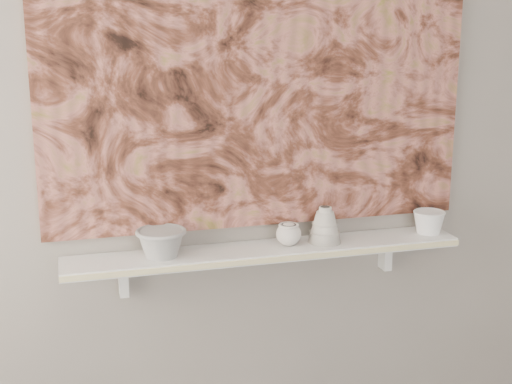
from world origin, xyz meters
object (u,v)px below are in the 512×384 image
object	(u,v)px
shelf	(266,251)
painting	(260,69)
cup_cream	(289,234)
bowl_white	(429,222)
bell_vessel	(325,224)
bowl_grey	(161,242)

from	to	relation	value
shelf	painting	world-z (taller)	painting
cup_cream	bowl_white	distance (m)	0.55
painting	bowl_white	xyz separation A→B (m)	(0.63, -0.08, -0.57)
bell_vessel	bowl_white	xyz separation A→B (m)	(0.41, 0.00, -0.02)
bowl_grey	bell_vessel	world-z (taller)	bell_vessel
bowl_grey	bell_vessel	bearing A→B (deg)	0.00
cup_cream	bell_vessel	distance (m)	0.14
shelf	bowl_grey	world-z (taller)	bowl_grey
shelf	painting	size ratio (longest dim) A/B	0.93
bowl_grey	bowl_white	distance (m)	0.99
shelf	bowl_white	xyz separation A→B (m)	(0.63, 0.00, 0.06)
shelf	cup_cream	bearing A→B (deg)	0.00
bell_vessel	painting	bearing A→B (deg)	159.69
painting	bell_vessel	size ratio (longest dim) A/B	11.50
bowl_white	bell_vessel	bearing A→B (deg)	180.00
shelf	cup_cream	xyz separation A→B (m)	(0.08, 0.00, 0.06)
cup_cream	bowl_white	bearing A→B (deg)	0.00
bowl_grey	painting	bearing A→B (deg)	12.45
shelf	bowl_grey	size ratio (longest dim) A/B	8.25
shelf	painting	xyz separation A→B (m)	(0.00, 0.08, 0.62)
shelf	bowl_white	bearing A→B (deg)	0.00
bowl_white	shelf	bearing A→B (deg)	180.00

